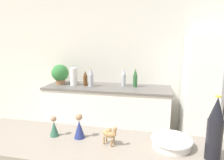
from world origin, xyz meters
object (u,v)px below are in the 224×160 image
Objects in this scene: back_bottle_3 at (124,77)px; back_bottle_1 at (91,78)px; back_bottle_2 at (85,78)px; camel_figurine at (109,133)px; back_bottle_0 at (135,78)px; potted_plant at (60,74)px; refrigerator at (216,98)px; wise_man_figurine_blue at (79,127)px; fruit_bowl at (172,142)px; wise_man_figurine_crimson at (54,127)px; paper_towel_roll at (74,77)px; wine_bottle at (215,130)px.

back_bottle_1 is at bearing -165.34° from back_bottle_3.
back_bottle_2 is 2.00× the size of camel_figurine.
back_bottle_3 is at bearing 177.38° from back_bottle_0.
potted_plant is at bearing 172.88° from back_bottle_1.
refrigerator is at bearing -2.18° from potted_plant.
refrigerator reaches higher than wise_man_figurine_blue.
fruit_bowl is 0.73m from wise_man_figurine_crimson.
fruit_bowl is (1.63, -1.84, -0.05)m from potted_plant.
back_bottle_1 is 1.00× the size of back_bottle_3.
paper_towel_roll is 1.17× the size of fruit_bowl.
refrigerator reaches higher than wise_man_figurine_crimson.
paper_towel_roll is 2.26× the size of camel_figurine.
wise_man_figurine_blue is (0.82, -1.83, 0.02)m from paper_towel_roll.
wise_man_figurine_blue is (-0.56, -0.01, 0.04)m from fruit_bowl.
wine_bottle is 1.44× the size of fruit_bowl.
back_bottle_2 is (-1.90, 0.06, 0.19)m from refrigerator.
wine_bottle is at bearing -46.57° from potted_plant.
back_bottle_2 is (0.19, 0.00, -0.02)m from paper_towel_roll.
back_bottle_0 reaches higher than camel_figurine.
potted_plant is 1.04m from back_bottle_3.
wine_bottle is 2.77× the size of camel_figurine.
wise_man_figurine_blue reaches higher than back_bottle_2.
wise_man_figurine_blue is (-0.16, -1.91, 0.02)m from back_bottle_0.
paper_towel_roll is 1.95m from wise_man_figurine_crimson.
wise_man_figurine_crimson reaches higher than camel_figurine.
back_bottle_2 is at bearing -171.75° from back_bottle_3.
back_bottle_0 is at bearing 4.84° from paper_towel_roll.
back_bottle_1 reaches higher than paper_towel_roll.
back_bottle_0 is at bearing 85.27° from wise_man_figurine_blue.
back_bottle_0 is 1.95m from camel_figurine.
paper_towel_roll is 2.13m from camel_figurine.
wine_bottle reaches higher than back_bottle_3.
wise_man_figurine_crimson is at bearing -176.34° from wise_man_figurine_blue.
back_bottle_1 is at bearing -169.85° from back_bottle_0.
fruit_bowl is 1.93× the size of camel_figurine.
potted_plant reaches higher than wise_man_figurine_crimson.
wise_man_figurine_crimson is at bearing -178.12° from fruit_bowl.
potted_plant is 0.45m from back_bottle_2.
camel_figurine is (0.23, -1.96, 0.02)m from back_bottle_3.
potted_plant is 1.09× the size of back_bottle_1.
wise_man_figurine_crimson is (0.35, -1.80, 0.01)m from back_bottle_1.
paper_towel_roll is at bearing 178.40° from refrigerator.
back_bottle_0 is at bearing 5.75° from back_bottle_2.
wise_man_figurine_blue is (-0.76, 0.07, -0.09)m from wine_bottle.
camel_figurine is (-0.55, 0.03, -0.09)m from wine_bottle.
refrigerator reaches higher than camel_figurine.
back_bottle_1 is at bearing -21.59° from back_bottle_2.
camel_figurine is at bearing 177.29° from wine_bottle.
refrigerator is at bearing 59.44° from camel_figurine.
paper_towel_roll is 0.94× the size of back_bottle_1.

